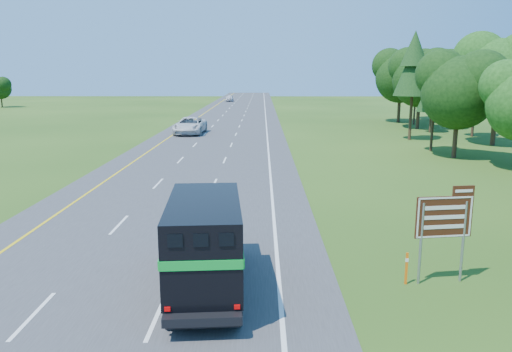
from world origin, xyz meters
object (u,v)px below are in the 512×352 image
object	(u,v)px
far_car	(229,98)
white_suv	(190,125)
exit_sign	(445,221)
horse_truck	(205,240)

from	to	relation	value
far_car	white_suv	bearing A→B (deg)	-89.42
far_car	exit_sign	distance (m)	114.31
horse_truck	exit_sign	distance (m)	8.01
white_suv	far_car	size ratio (longest dim) A/B	1.50
horse_truck	far_car	size ratio (longest dim) A/B	1.54
horse_truck	exit_sign	bearing A→B (deg)	0.09
white_suv	exit_sign	bearing A→B (deg)	-69.02
far_car	exit_sign	size ratio (longest dim) A/B	1.39
white_suv	far_car	xyz separation A→B (m)	(0.10, 70.60, -0.18)
white_suv	exit_sign	size ratio (longest dim) A/B	2.09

